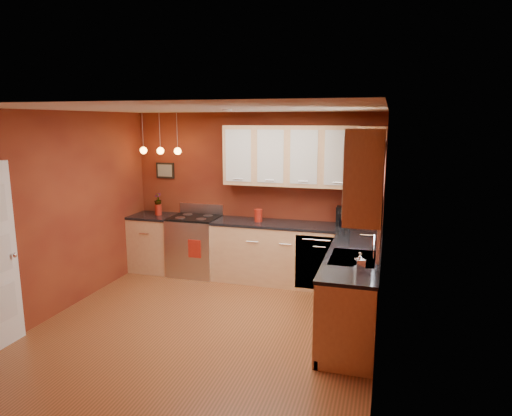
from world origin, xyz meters
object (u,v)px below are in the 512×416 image
(red_canister, at_px, (258,215))
(soap_pump, at_px, (360,262))
(sink, at_px, (353,260))
(coffee_maker, at_px, (343,217))
(gas_range, at_px, (195,245))

(red_canister, relative_size, soap_pump, 0.95)
(red_canister, bearing_deg, sink, -44.03)
(coffee_maker, bearing_deg, red_canister, -174.77)
(soap_pump, bearing_deg, coffee_maker, 100.19)
(sink, bearing_deg, coffee_maker, 99.69)
(red_canister, xyz_separation_m, coffee_maker, (1.28, 0.10, 0.03))
(gas_range, relative_size, red_canister, 5.77)
(sink, distance_m, red_canister, 2.16)
(gas_range, xyz_separation_m, coffee_maker, (2.35, 0.10, 0.59))
(soap_pump, bearing_deg, sink, 101.80)
(red_canister, height_order, coffee_maker, coffee_maker)
(gas_range, relative_size, sink, 1.59)
(gas_range, height_order, soap_pump, soap_pump)
(sink, xyz_separation_m, soap_pump, (0.10, -0.49, 0.13))
(coffee_maker, xyz_separation_m, soap_pump, (0.38, -2.09, -0.03))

